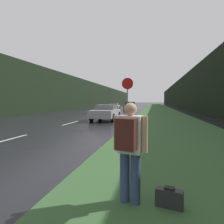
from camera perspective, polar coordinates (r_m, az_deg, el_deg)
The scene contains 13 objects.
grass_verge at distance 39.59m, azimuth 13.33°, elevation 0.59°, with size 6.00×240.00×0.02m, color #33562D.
lane_stripe_b at distance 9.76m, azimuth -28.34°, elevation -7.18°, with size 0.12×3.00×0.01m, color silver.
lane_stripe_c at distance 15.72m, azimuth -11.70°, elevation -3.10°, with size 0.12×3.00×0.01m, color silver.
lane_stripe_d at distance 22.29m, azimuth -4.55°, elevation -1.23°, with size 0.12×3.00×0.01m, color silver.
lane_stripe_e at distance 29.07m, azimuth -0.70°, elevation -0.22°, with size 0.12×3.00×0.01m, color silver.
treeline_far_side at distance 52.27m, azimuth -6.87°, elevation 4.89°, with size 2.00×140.00×6.69m, color black.
treeline_near_side at distance 50.09m, azimuth 19.95°, elevation 5.01°, with size 2.00×140.00×7.04m, color black.
stop_sign at distance 12.03m, azimuth 4.43°, elevation 4.05°, with size 0.69×0.07×3.08m.
hitchhiker_with_backpack at distance 3.26m, azimuth 5.00°, elevation -9.80°, with size 0.56×0.47×1.66m.
suitcase at distance 3.52m, azimuth 16.05°, elevation -22.66°, with size 0.44×0.24×0.34m.
car_passing_near at distance 17.42m, azimuth -1.72°, elevation -0.07°, with size 1.98×4.37×1.38m.
car_passing_far at distance 35.72m, azimuth 5.19°, elevation 1.65°, with size 1.98×4.10×1.58m.
car_oncoming at distance 43.80m, azimuth 0.61°, elevation 1.74°, with size 2.03×4.03×1.27m.
Camera 1 is at (6.21, 0.46, 1.68)m, focal length 32.00 mm.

